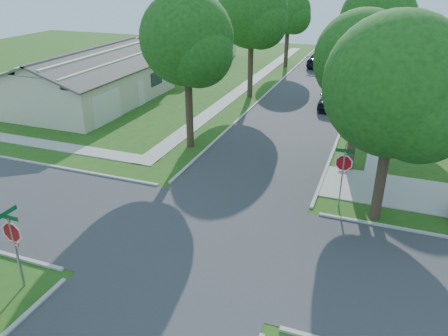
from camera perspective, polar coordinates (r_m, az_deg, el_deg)
ground at (r=17.73m, az=-2.65°, el=-9.36°), size 100.00×100.00×0.00m
road_ns at (r=17.73m, az=-2.65°, el=-9.35°), size 7.00×100.00×0.02m
sidewalk_ne at (r=40.67m, az=20.46°, el=9.10°), size 1.20×40.00×0.04m
sidewalk_nw at (r=42.41m, az=3.61°, el=11.19°), size 1.20×40.00×0.04m
driveway at (r=22.90m, az=23.41°, el=-3.11°), size 8.80×3.60×0.05m
stop_sign_sw at (r=15.86m, az=-25.90°, el=-7.95°), size 1.05×0.80×2.98m
stop_sign_ne at (r=19.83m, az=15.34°, el=0.32°), size 1.05×0.80×2.98m
tree_e_near at (r=22.88m, az=17.76°, el=12.80°), size 4.97×4.80×8.28m
tree_e_mid at (r=34.66m, az=19.47°, el=17.34°), size 5.59×5.40×9.21m
tree_e_far at (r=47.63m, az=20.21°, el=18.59°), size 5.17×5.00×8.72m
tree_w_near at (r=25.10m, az=-4.73°, el=15.92°), size 5.38×5.20×8.97m
tree_w_mid at (r=36.19m, az=3.74°, el=19.24°), size 5.80×5.60×9.56m
tree_w_far at (r=48.81m, az=8.48°, el=19.30°), size 4.76×4.60×8.04m
tree_ne_corner at (r=18.18m, az=21.66°, el=9.20°), size 5.80×5.60×8.66m
house_nw_near at (r=36.87m, az=-16.85°, el=10.51°), size 8.42×13.60×4.23m
house_nw_far at (r=51.14m, az=-5.27°, el=15.18°), size 8.42×13.60×4.23m
car_curb_east at (r=35.21m, az=14.13°, el=9.01°), size 1.97×4.84×1.65m
car_curb_west at (r=50.32m, az=12.46°, el=13.68°), size 2.51×5.33×1.50m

